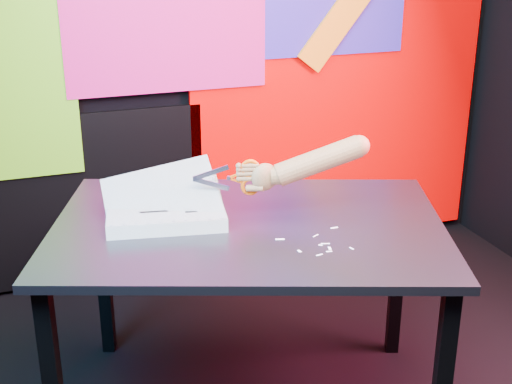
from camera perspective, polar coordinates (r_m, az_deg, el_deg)
name	(u,v)px	position (r m, az deg, el deg)	size (l,w,h in m)	color
room	(361,57)	(2.08, 8.43, 10.67)	(3.01, 3.01, 2.71)	black
backdrop	(231,85)	(3.51, -1.98, 8.53)	(2.88, 0.05, 2.08)	#DB0000
work_table	(249,245)	(2.45, -0.60, -4.25)	(1.54, 1.27, 0.75)	black
printout_stack	(166,212)	(2.46, -7.23, -1.62)	(0.44, 0.35, 0.21)	beige
scissors	(246,178)	(2.42, -0.84, 1.17)	(0.22, 0.07, 0.13)	#B6B9D4
hand_forearm	(309,163)	(2.43, 4.29, 2.31)	(0.43, 0.15, 0.19)	#AC6E3F
paper_clippings	(316,243)	(2.28, 4.84, -4.10)	(0.23, 0.18, 0.00)	white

